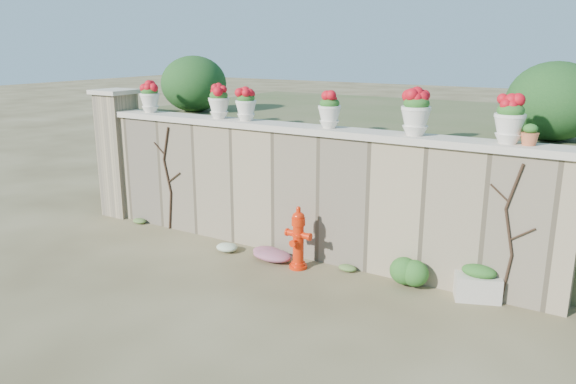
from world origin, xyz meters
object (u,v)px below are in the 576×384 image
Objects in this scene: fire_hydrant at (298,238)px; planter_box at (478,283)px; terracotta_pot at (530,136)px; urn_pot_0 at (150,97)px.

fire_hydrant is 2.64m from planter_box.
fire_hydrant is 3.51m from terracotta_pot.
fire_hydrant is at bearing -9.46° from urn_pot_0.
terracotta_pot is at bearing 10.40° from planter_box.
urn_pot_0 reaches higher than fire_hydrant.
planter_box is 2.57× the size of terracotta_pot.
terracotta_pot is at bearing 13.39° from fire_hydrant.
terracotta_pot reaches higher than planter_box.
urn_pot_0 is 6.53m from terracotta_pot.
planter_box is at bearing 9.71° from fire_hydrant.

